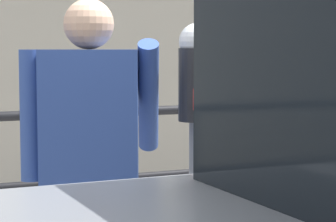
{
  "coord_description": "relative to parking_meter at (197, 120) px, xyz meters",
  "views": [
    {
      "loc": [
        -1.22,
        -2.32,
        1.51
      ],
      "look_at": [
        -0.08,
        0.35,
        1.25
      ],
      "focal_mm": 75.05,
      "sensor_mm": 36.0,
      "label": 1
    }
  ],
  "objects": [
    {
      "name": "backdrop_wall",
      "position": [
        -0.1,
        3.7,
        0.11
      ],
      "size": [
        32.0,
        0.5,
        2.61
      ],
      "primitive_type": "cube",
      "color": "#ADA38E",
      "rests_on": "ground"
    },
    {
      "name": "background_railing",
      "position": [
        -0.1,
        1.55,
        -0.36
      ],
      "size": [
        24.06,
        0.06,
        1.0
      ],
      "color": "black",
      "rests_on": "sidewalk_curb"
    },
    {
      "name": "pedestrian_at_meter",
      "position": [
        -0.45,
        0.12,
        -0.17
      ],
      "size": [
        0.67,
        0.4,
        1.59
      ],
      "rotation": [
        0.0,
        0.0,
        -0.38
      ],
      "color": "#1E233F",
      "rests_on": "sidewalk_curb"
    },
    {
      "name": "parking_meter",
      "position": [
        0.0,
        0.0,
        0.0
      ],
      "size": [
        0.16,
        0.18,
        1.49
      ],
      "rotation": [
        0.0,
        0.0,
        3.05
      ],
      "color": "slate",
      "rests_on": "sidewalk_curb"
    }
  ]
}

